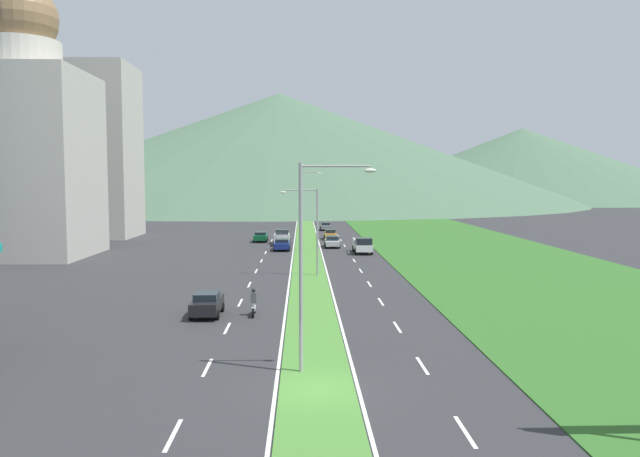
# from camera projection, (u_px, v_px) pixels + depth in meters

# --- Properties ---
(ground_plane) EXTENTS (600.00, 600.00, 0.00)m
(ground_plane) POSITION_uv_depth(u_px,v_px,m) (317.00, 390.00, 26.04)
(ground_plane) COLOR #2D2D30
(grass_median) EXTENTS (3.20, 240.00, 0.06)m
(grass_median) POSITION_uv_depth(u_px,v_px,m) (307.00, 244.00, 85.83)
(grass_median) COLOR #477F33
(grass_median) RESTS_ON ground_plane
(grass_verge_right) EXTENTS (24.00, 240.00, 0.06)m
(grass_verge_right) POSITION_uv_depth(u_px,v_px,m) (454.00, 243.00, 86.43)
(grass_verge_right) COLOR #2D6023
(grass_verge_right) RESTS_ON ground_plane
(lane_dash_left_2) EXTENTS (0.16, 2.80, 0.01)m
(lane_dash_left_2) POSITION_uv_depth(u_px,v_px,m) (173.00, 435.00, 21.45)
(lane_dash_left_2) COLOR silver
(lane_dash_left_2) RESTS_ON ground_plane
(lane_dash_left_3) EXTENTS (0.16, 2.80, 0.01)m
(lane_dash_left_3) POSITION_uv_depth(u_px,v_px,m) (207.00, 367.00, 29.19)
(lane_dash_left_3) COLOR silver
(lane_dash_left_3) RESTS_ON ground_plane
(lane_dash_left_4) EXTENTS (0.16, 2.80, 0.01)m
(lane_dash_left_4) POSITION_uv_depth(u_px,v_px,m) (227.00, 328.00, 36.94)
(lane_dash_left_4) COLOR silver
(lane_dash_left_4) RESTS_ON ground_plane
(lane_dash_left_5) EXTENTS (0.16, 2.80, 0.01)m
(lane_dash_left_5) POSITION_uv_depth(u_px,v_px,m) (240.00, 303.00, 44.68)
(lane_dash_left_5) COLOR silver
(lane_dash_left_5) RESTS_ON ground_plane
(lane_dash_left_6) EXTENTS (0.16, 2.80, 0.01)m
(lane_dash_left_6) POSITION_uv_depth(u_px,v_px,m) (249.00, 285.00, 52.42)
(lane_dash_left_6) COLOR silver
(lane_dash_left_6) RESTS_ON ground_plane
(lane_dash_left_7) EXTENTS (0.16, 2.80, 0.01)m
(lane_dash_left_7) POSITION_uv_depth(u_px,v_px,m) (256.00, 271.00, 60.17)
(lane_dash_left_7) COLOR silver
(lane_dash_left_7) RESTS_ON ground_plane
(lane_dash_left_8) EXTENTS (0.16, 2.80, 0.01)m
(lane_dash_left_8) POSITION_uv_depth(u_px,v_px,m) (261.00, 261.00, 67.91)
(lane_dash_left_8) COLOR silver
(lane_dash_left_8) RESTS_ON ground_plane
(lane_dash_left_9) EXTENTS (0.16, 2.80, 0.01)m
(lane_dash_left_9) POSITION_uv_depth(u_px,v_px,m) (266.00, 253.00, 75.65)
(lane_dash_left_9) COLOR silver
(lane_dash_left_9) RESTS_ON ground_plane
(lane_dash_left_10) EXTENTS (0.16, 2.80, 0.01)m
(lane_dash_left_10) POSITION_uv_depth(u_px,v_px,m) (269.00, 246.00, 83.40)
(lane_dash_left_10) COLOR silver
(lane_dash_left_10) RESTS_ON ground_plane
(lane_dash_left_11) EXTENTS (0.16, 2.80, 0.01)m
(lane_dash_left_11) POSITION_uv_depth(u_px,v_px,m) (272.00, 240.00, 91.14)
(lane_dash_left_11) COLOR silver
(lane_dash_left_11) RESTS_ON ground_plane
(lane_dash_left_12) EXTENTS (0.16, 2.80, 0.01)m
(lane_dash_left_12) POSITION_uv_depth(u_px,v_px,m) (274.00, 236.00, 98.88)
(lane_dash_left_12) COLOR silver
(lane_dash_left_12) RESTS_ON ground_plane
(lane_dash_right_2) EXTENTS (0.16, 2.80, 0.01)m
(lane_dash_right_2) POSITION_uv_depth(u_px,v_px,m) (465.00, 432.00, 21.74)
(lane_dash_right_2) COLOR silver
(lane_dash_right_2) RESTS_ON ground_plane
(lane_dash_right_3) EXTENTS (0.16, 2.80, 0.01)m
(lane_dash_right_3) POSITION_uv_depth(u_px,v_px,m) (422.00, 366.00, 29.49)
(lane_dash_right_3) COLOR silver
(lane_dash_right_3) RESTS_ON ground_plane
(lane_dash_right_4) EXTENTS (0.16, 2.80, 0.01)m
(lane_dash_right_4) POSITION_uv_depth(u_px,v_px,m) (397.00, 327.00, 37.23)
(lane_dash_right_4) COLOR silver
(lane_dash_right_4) RESTS_ON ground_plane
(lane_dash_right_5) EXTENTS (0.16, 2.80, 0.01)m
(lane_dash_right_5) POSITION_uv_depth(u_px,v_px,m) (381.00, 302.00, 44.97)
(lane_dash_right_5) COLOR silver
(lane_dash_right_5) RESTS_ON ground_plane
(lane_dash_right_6) EXTENTS (0.16, 2.80, 0.01)m
(lane_dash_right_6) POSITION_uv_depth(u_px,v_px,m) (369.00, 284.00, 52.72)
(lane_dash_right_6) COLOR silver
(lane_dash_right_6) RESTS_ON ground_plane
(lane_dash_right_7) EXTENTS (0.16, 2.80, 0.01)m
(lane_dash_right_7) POSITION_uv_depth(u_px,v_px,m) (361.00, 271.00, 60.46)
(lane_dash_right_7) COLOR silver
(lane_dash_right_7) RESTS_ON ground_plane
(lane_dash_right_8) EXTENTS (0.16, 2.80, 0.01)m
(lane_dash_right_8) POSITION_uv_depth(u_px,v_px,m) (354.00, 260.00, 68.20)
(lane_dash_right_8) COLOR silver
(lane_dash_right_8) RESTS_ON ground_plane
(lane_dash_right_9) EXTENTS (0.16, 2.80, 0.01)m
(lane_dash_right_9) POSITION_uv_depth(u_px,v_px,m) (349.00, 252.00, 75.95)
(lane_dash_right_9) COLOR silver
(lane_dash_right_9) RESTS_ON ground_plane
(lane_dash_right_10) EXTENTS (0.16, 2.80, 0.01)m
(lane_dash_right_10) POSITION_uv_depth(u_px,v_px,m) (344.00, 246.00, 83.69)
(lane_dash_right_10) COLOR silver
(lane_dash_right_10) RESTS_ON ground_plane
(lane_dash_right_11) EXTENTS (0.16, 2.80, 0.01)m
(lane_dash_right_11) POSITION_uv_depth(u_px,v_px,m) (341.00, 240.00, 91.43)
(lane_dash_right_11) COLOR silver
(lane_dash_right_11) RESTS_ON ground_plane
(lane_dash_right_12) EXTENTS (0.16, 2.80, 0.01)m
(lane_dash_right_12) POSITION_uv_depth(u_px,v_px,m) (338.00, 235.00, 99.18)
(lane_dash_right_12) COLOR silver
(lane_dash_right_12) RESTS_ON ground_plane
(edge_line_median_left) EXTENTS (0.16, 240.00, 0.01)m
(edge_line_median_left) POSITION_uv_depth(u_px,v_px,m) (294.00, 244.00, 85.79)
(edge_line_median_left) COLOR silver
(edge_line_median_left) RESTS_ON ground_plane
(edge_line_median_right) EXTENTS (0.16, 240.00, 0.01)m
(edge_line_median_right) POSITION_uv_depth(u_px,v_px,m) (319.00, 244.00, 85.89)
(edge_line_median_right) COLOR silver
(edge_line_median_right) RESTS_ON ground_plane
(domed_building) EXTENTS (14.29, 14.29, 31.22)m
(domed_building) POSITION_uv_depth(u_px,v_px,m) (25.00, 143.00, 71.00)
(domed_building) COLOR #B7B2A8
(domed_building) RESTS_ON ground_plane
(midrise_colored) EXTENTS (12.07, 12.07, 26.50)m
(midrise_colored) POSITION_uv_depth(u_px,v_px,m) (95.00, 152.00, 95.95)
(midrise_colored) COLOR #B7B2A8
(midrise_colored) RESTS_ON ground_plane
(hill_far_left) EXTENTS (197.88, 197.88, 27.05)m
(hill_far_left) POSITION_uv_depth(u_px,v_px,m) (68.00, 170.00, 278.92)
(hill_far_left) COLOR #3D5647
(hill_far_left) RESTS_ON ground_plane
(hill_far_center) EXTENTS (228.66, 228.66, 42.87)m
(hill_far_center) POSITION_uv_depth(u_px,v_px,m) (280.00, 148.00, 244.45)
(hill_far_center) COLOR #47664C
(hill_far_center) RESTS_ON ground_plane
(hill_far_right) EXTENTS (167.96, 167.96, 32.48)m
(hill_far_right) POSITION_uv_depth(u_px,v_px,m) (522.00, 164.00, 281.90)
(hill_far_right) COLOR #47664C
(hill_far_right) RESTS_ON ground_plane
(street_lamp_near) EXTENTS (3.49, 0.28, 9.60)m
(street_lamp_near) POSITION_uv_depth(u_px,v_px,m) (309.00, 252.00, 28.03)
(street_lamp_near) COLOR #99999E
(street_lamp_near) RESTS_ON ground_plane
(street_lamp_mid) EXTENTS (3.51, 0.38, 8.07)m
(street_lamp_mid) POSITION_uv_depth(u_px,v_px,m) (312.00, 224.00, 56.91)
(street_lamp_mid) COLOR #99999E
(street_lamp_mid) RESTS_ON ground_plane
(street_lamp_far) EXTENTS (2.82, 0.38, 10.12)m
(street_lamp_far) POSITION_uv_depth(u_px,v_px,m) (303.00, 203.00, 85.55)
(street_lamp_far) COLOR #99999E
(street_lamp_far) RESTS_ON ground_plane
(car_1) EXTENTS (2.04, 4.51, 1.44)m
(car_1) POSITION_uv_depth(u_px,v_px,m) (282.00, 244.00, 78.26)
(car_1) COLOR navy
(car_1) RESTS_ON ground_plane
(car_2) EXTENTS (1.89, 4.02, 1.54)m
(car_2) POSITION_uv_depth(u_px,v_px,m) (207.00, 304.00, 40.33)
(car_2) COLOR black
(car_2) RESTS_ON ground_plane
(car_3) EXTENTS (1.97, 4.47, 1.48)m
(car_3) POSITION_uv_depth(u_px,v_px,m) (332.00, 242.00, 81.71)
(car_3) COLOR #B2B2B7
(car_3) RESTS_ON ground_plane
(car_4) EXTENTS (1.97, 4.56, 1.42)m
(car_4) POSITION_uv_depth(u_px,v_px,m) (261.00, 236.00, 89.23)
(car_4) COLOR #0C5128
(car_4) RESTS_ON ground_plane
(car_5) EXTENTS (1.92, 4.10, 1.39)m
(car_5) POSITION_uv_depth(u_px,v_px,m) (326.00, 226.00, 109.51)
(car_5) COLOR slate
(car_5) RESTS_ON ground_plane
(car_6) EXTENTS (1.87, 4.74, 1.50)m
(car_6) POSITION_uv_depth(u_px,v_px,m) (330.00, 234.00, 92.72)
(car_6) COLOR #C6842D
(car_6) RESTS_ON ground_plane
(pickup_truck_0) EXTENTS (2.18, 5.40, 2.00)m
(pickup_truck_0) POSITION_uv_depth(u_px,v_px,m) (282.00, 238.00, 84.85)
(pickup_truck_0) COLOR silver
(pickup_truck_0) RESTS_ON ground_plane
(pickup_truck_1) EXTENTS (2.18, 5.40, 2.00)m
(pickup_truck_1) POSITION_uv_depth(u_px,v_px,m) (363.00, 245.00, 74.82)
(pickup_truck_1) COLOR silver
(pickup_truck_1) RESTS_ON ground_plane
(motorcycle_rider) EXTENTS (0.36, 2.00, 1.80)m
(motorcycle_rider) POSITION_uv_depth(u_px,v_px,m) (254.00, 304.00, 40.39)
(motorcycle_rider) COLOR black
(motorcycle_rider) RESTS_ON ground_plane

